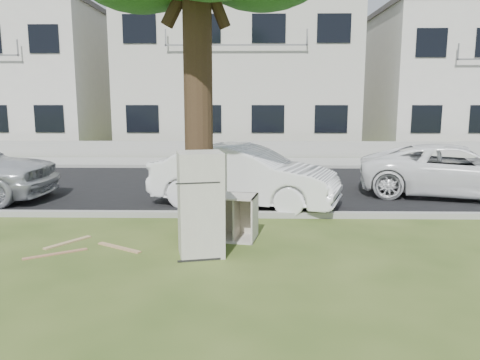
{
  "coord_description": "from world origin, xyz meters",
  "views": [
    {
      "loc": [
        0.56,
        -7.08,
        2.45
      ],
      "look_at": [
        0.41,
        0.6,
        1.12
      ],
      "focal_mm": 35.0,
      "sensor_mm": 36.0,
      "label": 1
    }
  ],
  "objects_px": {
    "fridge": "(201,204)",
    "car_center": "(244,176)",
    "cabinet": "(227,217)",
    "car_right": "(456,171)"
  },
  "relations": [
    {
      "from": "fridge",
      "to": "car_right",
      "type": "bearing_deg",
      "value": 25.15
    },
    {
      "from": "car_right",
      "to": "cabinet",
      "type": "bearing_deg",
      "value": 139.18
    },
    {
      "from": "fridge",
      "to": "cabinet",
      "type": "height_order",
      "value": "fridge"
    },
    {
      "from": "car_center",
      "to": "car_right",
      "type": "bearing_deg",
      "value": -58.65
    },
    {
      "from": "cabinet",
      "to": "car_center",
      "type": "bearing_deg",
      "value": 94.54
    },
    {
      "from": "fridge",
      "to": "cabinet",
      "type": "xyz_separation_m",
      "value": [
        0.38,
        0.89,
        -0.43
      ]
    },
    {
      "from": "cabinet",
      "to": "car_center",
      "type": "distance_m",
      "value": 2.59
    },
    {
      "from": "fridge",
      "to": "car_center",
      "type": "bearing_deg",
      "value": 66.68
    },
    {
      "from": "fridge",
      "to": "car_center",
      "type": "height_order",
      "value": "fridge"
    },
    {
      "from": "fridge",
      "to": "car_center",
      "type": "xyz_separation_m",
      "value": [
        0.65,
        3.45,
        -0.11
      ]
    }
  ]
}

